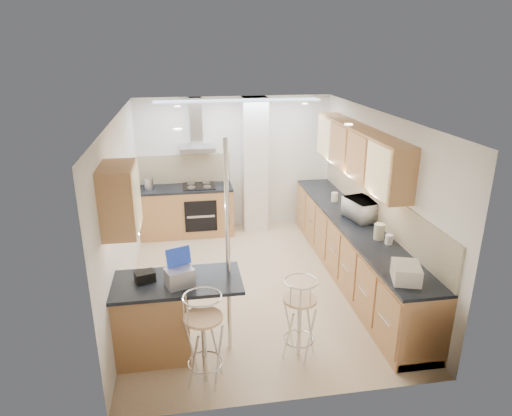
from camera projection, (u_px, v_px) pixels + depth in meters
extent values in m
plane|color=tan|center=(255.00, 284.00, 6.83)|extent=(4.80, 4.80, 0.00)
cube|color=white|center=(235.00, 163.00, 8.63)|extent=(3.60, 0.04, 2.50)
cube|color=white|center=(296.00, 291.00, 4.18)|extent=(3.60, 0.04, 2.50)
cube|color=white|center=(123.00, 212.00, 6.13)|extent=(0.04, 4.80, 2.50)
cube|color=white|center=(376.00, 199.00, 6.68)|extent=(0.04, 4.80, 2.50)
cube|color=white|center=(255.00, 116.00, 5.98)|extent=(3.60, 4.80, 0.02)
cube|color=#B67948|center=(358.00, 151.00, 6.81)|extent=(0.34, 3.00, 0.72)
cube|color=#B67948|center=(119.00, 199.00, 4.69)|extent=(0.34, 0.62, 0.72)
cube|color=beige|center=(374.00, 203.00, 6.70)|extent=(0.03, 4.40, 0.56)
cube|color=beige|center=(184.00, 169.00, 8.50)|extent=(1.70, 0.03, 0.56)
cube|color=white|center=(255.00, 165.00, 8.50)|extent=(0.45, 0.40, 2.50)
cube|color=#B4B6B9|center=(197.00, 148.00, 8.17)|extent=(0.62, 0.48, 0.08)
cube|color=#B4B6B9|center=(196.00, 122.00, 8.15)|extent=(0.22, 0.20, 0.88)
cylinder|color=silver|center=(228.00, 251.00, 4.98)|extent=(0.05, 0.05, 2.50)
cube|color=black|center=(201.00, 216.00, 8.23)|extent=(0.58, 0.02, 0.58)
cube|color=black|center=(199.00, 186.00, 8.36)|extent=(0.58, 0.50, 0.02)
cube|color=tan|center=(238.00, 101.00, 7.66)|extent=(2.80, 0.35, 0.02)
cube|color=#B67948|center=(352.00, 250.00, 6.91)|extent=(0.60, 4.40, 0.88)
cube|color=black|center=(355.00, 222.00, 6.75)|extent=(0.63, 4.40, 0.04)
cube|color=#B67948|center=(187.00, 212.00, 8.49)|extent=(1.70, 0.60, 0.88)
cube|color=black|center=(185.00, 188.00, 8.33)|extent=(1.70, 0.63, 0.04)
cube|color=#B67948|center=(177.00, 319.00, 5.16)|extent=(1.35, 0.62, 0.90)
cube|color=black|center=(175.00, 282.00, 5.00)|extent=(1.47, 0.72, 0.04)
imported|color=white|center=(362.00, 209.00, 6.77)|extent=(0.49, 0.62, 0.30)
cube|color=#ABADB4|center=(179.00, 277.00, 4.87)|extent=(0.34, 0.30, 0.20)
cube|color=black|center=(145.00, 276.00, 4.97)|extent=(0.24, 0.21, 0.11)
cylinder|color=beige|center=(351.00, 204.00, 7.18)|extent=(0.12, 0.12, 0.17)
cylinder|color=beige|center=(335.00, 197.00, 7.55)|extent=(0.13, 0.13, 0.15)
cylinder|color=#BEB798|center=(379.00, 232.00, 6.08)|extent=(0.15, 0.15, 0.22)
cylinder|color=white|center=(389.00, 239.00, 5.94)|extent=(0.10, 0.10, 0.13)
cube|color=beige|center=(406.00, 272.00, 5.02)|extent=(0.38, 0.43, 0.19)
cylinder|color=#B4B6B9|center=(149.00, 184.00, 8.16)|extent=(0.16, 0.16, 0.22)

